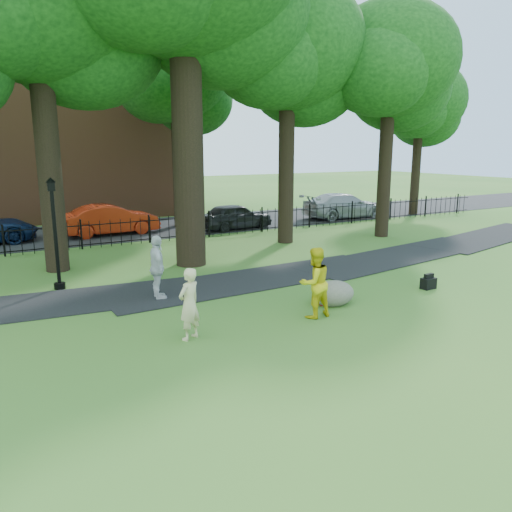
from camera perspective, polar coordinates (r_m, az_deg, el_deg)
ground at (r=12.95m, az=4.58°, el=-7.19°), size 120.00×120.00×0.00m
footpath at (r=16.62m, az=-0.12°, el=-2.71°), size 36.07×3.85×0.03m
street at (r=27.31m, az=-14.62°, el=2.86°), size 80.00×7.00×0.02m
iron_fence at (r=23.42m, az=-12.11°, el=2.95°), size 44.00×0.04×1.20m
brick_building at (r=34.23m, az=-25.53°, el=14.02°), size 18.00×8.00×12.00m
tree_row at (r=20.26m, az=-8.27°, el=23.15°), size 26.82×7.96×12.42m
woman at (r=11.46m, az=-7.64°, el=-5.45°), size 0.73×0.63×1.68m
man at (r=12.88m, az=6.71°, el=-3.05°), size 0.93×0.74×1.84m
pedestrian at (r=14.58m, az=-11.21°, el=-1.32°), size 0.60×1.15×1.87m
boulder at (r=14.16m, az=8.85°, el=-4.03°), size 1.26×0.96×0.73m
lamppost at (r=16.38m, az=-21.96°, el=2.20°), size 0.34×0.34×3.44m
backpack at (r=16.43m, az=19.10°, el=-2.97°), size 0.47×0.31×0.34m
red_bag at (r=14.15m, az=8.04°, el=-5.00°), size 0.44×0.35×0.26m
red_sedan at (r=25.99m, az=-16.28°, el=4.01°), size 4.71×1.80×1.53m
grey_car at (r=26.75m, az=-2.37°, el=4.57°), size 4.19×1.97×1.39m
silver_car at (r=31.30m, az=9.95°, el=5.68°), size 5.42×2.41×1.54m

